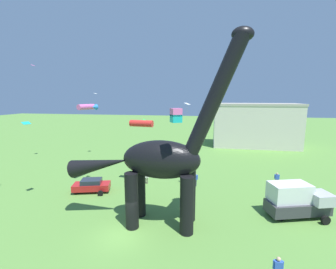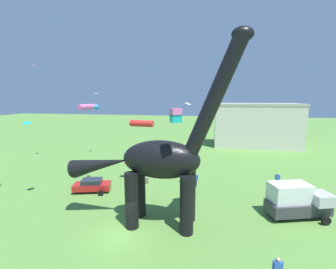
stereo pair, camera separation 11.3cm
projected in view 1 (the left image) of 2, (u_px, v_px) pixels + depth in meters
ground_plane at (121, 235)px, 18.63m from camera, size 240.00×240.00×0.00m
dinosaur_sculpture at (160, 159)px, 19.51m from camera, size 15.56×3.30×16.26m
parked_sedan_left at (92, 185)px, 27.10m from camera, size 4.52×2.85×1.55m
parked_box_truck at (297, 200)px, 21.36m from camera, size 5.97×3.65×3.20m
person_near_flyer at (181, 178)px, 30.28m from camera, size 0.38×0.17×1.01m
person_far_spectator at (277, 178)px, 29.02m from camera, size 0.63×0.28×1.68m
person_watching_child at (147, 176)px, 29.62m from camera, size 0.61×0.27×1.62m
person_photographer at (278, 267)px, 13.82m from camera, size 0.62×0.27×1.66m
person_strolling_adult at (195, 178)px, 28.73m from camera, size 0.66×0.29×1.75m
kite_near_high at (95, 93)px, 41.54m from camera, size 0.55×0.73×0.15m
kite_apex at (187, 104)px, 39.25m from camera, size 1.17×1.39×1.52m
kite_trailing at (88, 107)px, 27.64m from camera, size 2.33×2.48×0.70m
kite_mid_center at (143, 123)px, 28.41m from camera, size 3.01×2.65×0.86m
kite_drifting at (26, 123)px, 23.50m from camera, size 0.78×0.91×0.24m
kite_far_right at (33, 65)px, 37.18m from camera, size 0.62×0.78×0.25m
kite_near_low at (176, 115)px, 16.81m from camera, size 0.99×0.99×1.03m
background_building_block at (255, 125)px, 51.81m from camera, size 18.52×8.19×9.71m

